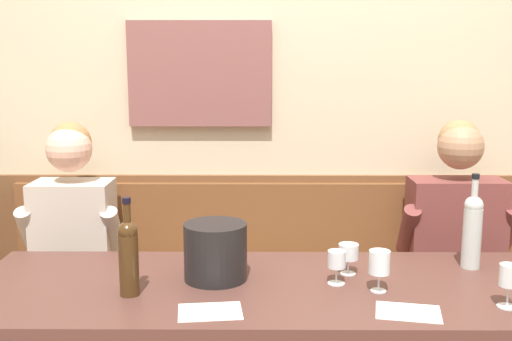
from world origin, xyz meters
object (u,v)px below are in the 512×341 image
dining_table (275,304)px  wine_glass_left_end (509,278)px  wine_bottle_green_tall (472,229)px  wine_glass_mid_right (349,253)px  wall_bench (271,322)px  wine_bottle_clear_water (129,254)px  ice_bucket (215,251)px  person_right_seat (478,282)px  wine_glass_center_rear (337,261)px  person_center_right_seat (53,277)px  wine_glass_near_bucket (379,263)px

dining_table → wine_glass_left_end: size_ratio=15.17×
wine_bottle_green_tall → wine_glass_mid_right: 0.51m
wall_bench → wine_bottle_green_tall: 1.10m
wine_bottle_clear_water → wine_glass_mid_right: size_ratio=2.93×
wine_glass_left_end → wine_glass_mid_right: size_ratio=1.24×
wine_bottle_clear_water → wine_glass_left_end: (1.29, -0.10, -0.05)m
ice_bucket → person_right_seat: bearing=13.2°
wall_bench → wine_bottle_clear_water: size_ratio=7.28×
wine_glass_center_rear → wall_bench: bearing=109.1°
wine_glass_left_end → wine_glass_mid_right: 0.59m
person_center_right_seat → person_right_seat: (1.81, -0.02, -0.01)m
wine_bottle_clear_water → person_right_seat: bearing=16.8°
wine_bottle_green_tall → wine_glass_center_rear: 0.60m
wine_bottle_green_tall → person_center_right_seat: bearing=175.4°
person_center_right_seat → wine_bottle_clear_water: bearing=-45.9°
dining_table → ice_bucket: (-0.22, 0.06, 0.19)m
dining_table → wine_glass_mid_right: 0.35m
dining_table → wine_glass_near_bucket: (0.37, -0.07, 0.18)m
person_center_right_seat → wine_bottle_green_tall: (1.73, -0.14, 0.26)m
wine_glass_left_end → wine_glass_mid_right: (-0.49, 0.32, -0.02)m
wall_bench → wine_glass_left_end: (0.78, -0.87, 0.55)m
person_center_right_seat → wine_glass_left_end: bearing=-17.5°
person_right_seat → dining_table: bearing=-160.2°
wine_glass_left_end → person_right_seat: bearing=80.0°
wine_bottle_clear_water → wine_glass_mid_right: (0.80, 0.22, -0.06)m
wine_glass_center_rear → wine_glass_near_bucket: (0.14, -0.07, 0.02)m
wall_bench → person_right_seat: bearing=-22.0°
wine_glass_near_bucket → dining_table: bearing=169.7°
person_right_seat → ice_bucket: 1.14m
wine_bottle_clear_water → ice_bucket: bearing=28.9°
wall_bench → wine_bottle_green_tall: size_ratio=6.72×
ice_bucket → wine_bottle_green_tall: 1.02m
person_right_seat → wine_glass_near_bucket: bearing=-142.6°
wine_glass_near_bucket → wine_glass_mid_right: (-0.08, 0.18, -0.02)m
person_center_right_seat → wine_glass_mid_right: bearing=-10.1°
person_center_right_seat → wine_glass_left_end: (1.72, -0.54, 0.20)m
wall_bench → person_center_right_seat: person_center_right_seat is taller
wine_glass_left_end → wine_glass_mid_right: bearing=146.7°
dining_table → wine_glass_near_bucket: bearing=-10.3°
wall_bench → wine_glass_mid_right: wall_bench is taller
ice_bucket → wine_glass_left_end: bearing=-14.8°
person_center_right_seat → wine_glass_near_bucket: person_center_right_seat is taller
person_center_right_seat → wine_glass_near_bucket: bearing=-16.9°
wine_glass_center_rear → dining_table: bearing=-178.4°
wine_glass_center_rear → wine_glass_near_bucket: size_ratio=0.84×
person_right_seat → wine_glass_near_bucket: (-0.50, -0.38, 0.22)m
wine_bottle_green_tall → wine_glass_left_end: size_ratio=2.55×
ice_bucket → wine_glass_left_end: (1.00, -0.27, -0.01)m
ice_bucket → wine_glass_near_bucket: 0.61m
wine_glass_left_end → wine_glass_near_bucket: size_ratio=0.99×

